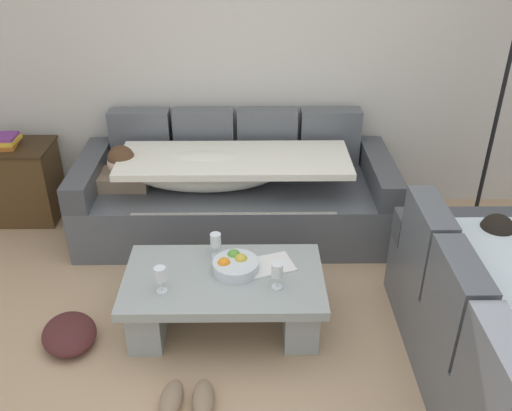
% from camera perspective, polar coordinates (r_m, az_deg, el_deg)
% --- Properties ---
extents(ground_plane, '(14.00, 14.00, 0.00)m').
position_cam_1_polar(ground_plane, '(3.26, -0.42, -17.81)').
color(ground_plane, tan).
extents(back_wall, '(9.00, 0.10, 2.70)m').
position_cam_1_polar(back_wall, '(4.47, -0.61, 16.12)').
color(back_wall, beige).
rests_on(back_wall, ground_plane).
extents(couch_along_wall, '(2.39, 0.92, 0.88)m').
position_cam_1_polar(couch_along_wall, '(4.35, -2.62, 1.26)').
color(couch_along_wall, '#53575C').
rests_on(couch_along_wall, ground_plane).
extents(coffee_table, '(1.20, 0.68, 0.38)m').
position_cam_1_polar(coffee_table, '(3.46, -3.26, -9.10)').
color(coffee_table, '#99A29F').
rests_on(coffee_table, ground_plane).
extents(fruit_bowl, '(0.28, 0.28, 0.10)m').
position_cam_1_polar(fruit_bowl, '(3.39, -2.14, -6.07)').
color(fruit_bowl, silver).
rests_on(fruit_bowl, coffee_table).
extents(wine_glass_near_left, '(0.07, 0.07, 0.17)m').
position_cam_1_polar(wine_glass_near_left, '(3.23, -9.73, -7.01)').
color(wine_glass_near_left, silver).
rests_on(wine_glass_near_left, coffee_table).
extents(wine_glass_near_right, '(0.07, 0.07, 0.17)m').
position_cam_1_polar(wine_glass_near_right, '(3.22, 2.18, -6.71)').
color(wine_glass_near_right, silver).
rests_on(wine_glass_near_right, coffee_table).
extents(wine_glass_far_back, '(0.07, 0.07, 0.17)m').
position_cam_1_polar(wine_glass_far_back, '(3.48, -4.13, -3.63)').
color(wine_glass_far_back, silver).
rests_on(wine_glass_far_back, coffee_table).
extents(open_magazine, '(0.33, 0.29, 0.01)m').
position_cam_1_polar(open_magazine, '(3.45, 1.44, -6.08)').
color(open_magazine, white).
rests_on(open_magazine, coffee_table).
extents(side_cabinet, '(0.72, 0.44, 0.64)m').
position_cam_1_polar(side_cabinet, '(4.95, -23.61, 2.20)').
color(side_cabinet, '#4A331A').
rests_on(side_cabinet, ground_plane).
extents(book_stack_on_cabinet, '(0.18, 0.23, 0.09)m').
position_cam_1_polar(book_stack_on_cabinet, '(4.79, -24.06, 6.01)').
color(book_stack_on_cabinet, '#B76623').
rests_on(book_stack_on_cabinet, side_cabinet).
extents(floor_lamp, '(0.33, 0.31, 1.95)m').
position_cam_1_polar(floor_lamp, '(4.49, 23.49, 10.63)').
color(floor_lamp, black).
rests_on(floor_lamp, ground_plane).
extents(pair_of_shoes, '(0.31, 0.28, 0.09)m').
position_cam_1_polar(pair_of_shoes, '(3.15, -7.02, -19.05)').
color(pair_of_shoes, '#8C7259').
rests_on(pair_of_shoes, ground_plane).
extents(crumpled_garment, '(0.45, 0.49, 0.12)m').
position_cam_1_polar(crumpled_garment, '(3.64, -18.51, -12.31)').
color(crumpled_garment, '#4C2323').
rests_on(crumpled_garment, ground_plane).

